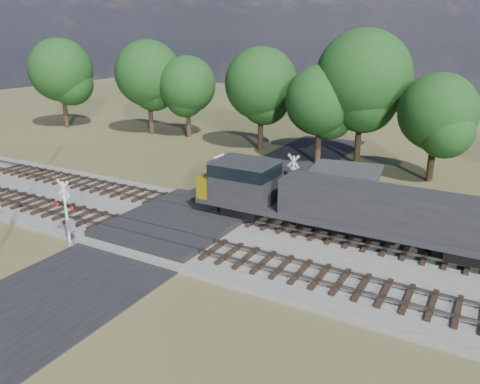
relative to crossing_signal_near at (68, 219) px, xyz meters
The scene contains 10 objects.
ground 6.29m from the crossing_signal_near, 53.31° to the left, with size 160.00×160.00×0.00m, color #434524.
ballast_bed 14.73m from the crossing_signal_near, 21.52° to the left, with size 140.00×10.00×0.30m, color gray.
road 6.28m from the crossing_signal_near, 53.31° to the left, with size 7.00×60.00×0.08m, color black.
crossing_panel 6.62m from the crossing_signal_near, 55.95° to the left, with size 7.00×9.00×0.62m, color #262628.
track_near 7.44m from the crossing_signal_near, 23.05° to the left, with size 140.00×2.60×0.33m.
track_far 10.44m from the crossing_signal_near, 49.38° to the left, with size 140.00×2.60×0.33m.
crossing_signal_near is the anchor object (origin of this frame).
crossing_signal_far 14.45m from the crossing_signal_near, 55.34° to the left, with size 1.50×0.39×3.76m.
equipment_shed 17.14m from the crossing_signal_near, 47.10° to the left, with size 5.00×5.00×3.01m.
treeline 28.07m from the crossing_signal_near, 65.44° to the left, with size 82.94×10.92×11.92m.
Camera 1 is at (16.37, -21.05, 11.23)m, focal length 35.00 mm.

